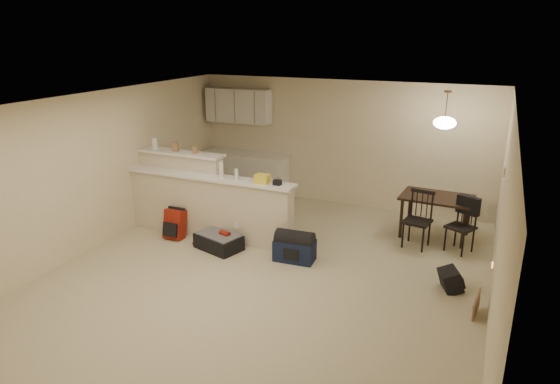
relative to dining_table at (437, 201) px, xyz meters
The scene contains 21 objects.
room 3.25m from the dining_table, 129.59° to the right, with size 7.00×7.02×2.50m.
breakfast_bar 4.07m from the dining_table, 158.73° to the right, with size 3.08×0.58×1.39m.
upper_cabinets 4.50m from the dining_table, 168.46° to the left, with size 1.40×0.34×0.70m, color white.
kitchen_counter 4.10m from the dining_table, 169.68° to the left, with size 1.80×0.60×0.90m, color white.
thermostat 1.57m from the dining_table, 43.54° to the right, with size 0.02×0.12×0.12m, color beige.
jar 5.01m from the dining_table, 164.29° to the right, with size 0.10×0.10×0.20m, color silver.
cereal_box 4.58m from the dining_table, 162.74° to the right, with size 0.10×0.07×0.16m, color #926D4B.
small_box 4.21m from the dining_table, 161.11° to the right, with size 0.08×0.06×0.12m, color #926D4B.
bottle_a 3.67m from the dining_table, 154.55° to the right, with size 0.07×0.07×0.26m, color silver.
bottle_b 3.41m from the dining_table, 152.50° to the right, with size 0.06×0.06×0.18m, color silver.
bag_lump 3.01m from the dining_table, 148.36° to the right, with size 0.22×0.18×0.14m, color #926D4B.
pouch 2.79m from the dining_table, 145.52° to the right, with size 0.12×0.10×0.08m, color #926D4B.
dining_table is the anchor object (origin of this frame).
pendant_lamp 1.35m from the dining_table, ahead, with size 0.36×0.36×0.62m.
dining_chair_near 0.63m from the dining_table, 110.81° to the right, with size 0.41×0.39×0.94m, color black, non-canonical shape.
dining_chair_far 0.68m from the dining_table, 46.85° to the right, with size 0.39×0.37×0.88m, color black, non-canonical shape.
suitcase 3.73m from the dining_table, 148.17° to the right, with size 0.73×0.47×0.25m, color black.
red_backpack 4.47m from the dining_table, 155.52° to the right, with size 0.33×0.21×0.50m, color maroon.
navy_duffel 2.65m from the dining_table, 135.00° to the right, with size 0.62×0.34×0.34m, color #131C3C.
black_daypack 1.96m from the dining_table, 76.09° to the right, with size 0.33×0.24×0.29m, color black.
cardboard_sheet 2.59m from the dining_table, 71.20° to the right, with size 0.38×0.02×0.29m, color #926D4B.
Camera 1 is at (2.81, -5.92, 3.40)m, focal length 32.00 mm.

